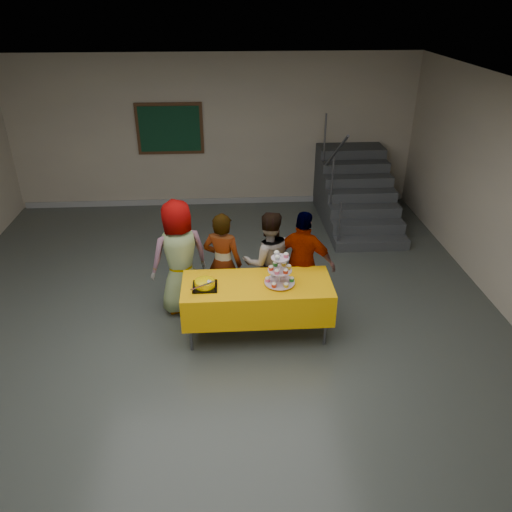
{
  "coord_description": "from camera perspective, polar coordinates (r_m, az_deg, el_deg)",
  "views": [
    {
      "loc": [
        0.19,
        -4.89,
        4.01
      ],
      "look_at": [
        0.55,
        0.62,
        1.05
      ],
      "focal_mm": 35.0,
      "sensor_mm": 36.0,
      "label": 1
    }
  ],
  "objects": [
    {
      "name": "room_shell",
      "position": [
        5.26,
        -5.58,
        7.11
      ],
      "size": [
        10.0,
        10.04,
        3.02
      ],
      "color": "#4C514C",
      "rests_on": "ground"
    },
    {
      "name": "bear_cake",
      "position": [
        6.16,
        -5.87,
        -3.1
      ],
      "size": [
        0.32,
        0.36,
        0.12
      ],
      "color": "black",
      "rests_on": "bake_table"
    },
    {
      "name": "bake_table",
      "position": [
        6.35,
        0.12,
        -4.79
      ],
      "size": [
        1.88,
        0.78,
        0.77
      ],
      "color": "#595960",
      "rests_on": "ground"
    },
    {
      "name": "noticeboard",
      "position": [
        10.2,
        -9.83,
        14.13
      ],
      "size": [
        1.3,
        0.05,
        1.0
      ],
      "color": "#472B16",
      "rests_on": "ground"
    },
    {
      "name": "cupcake_stand",
      "position": [
        6.14,
        2.74,
        -1.87
      ],
      "size": [
        0.38,
        0.38,
        0.44
      ],
      "color": "silver",
      "rests_on": "bake_table"
    },
    {
      "name": "schoolchild_a",
      "position": [
        6.82,
        -8.72,
        -0.15
      ],
      "size": [
        0.93,
        0.78,
        1.62
      ],
      "primitive_type": "imported",
      "rotation": [
        0.0,
        0.0,
        3.54
      ],
      "color": "slate",
      "rests_on": "ground"
    },
    {
      "name": "staircase",
      "position": [
        10.0,
        11.16,
        7.03
      ],
      "size": [
        1.3,
        2.4,
        2.04
      ],
      "color": "#424447",
      "rests_on": "ground"
    },
    {
      "name": "schoolchild_b",
      "position": [
        6.76,
        -3.81,
        -0.87
      ],
      "size": [
        0.62,
        0.5,
        1.47
      ],
      "primitive_type": "imported",
      "rotation": [
        0.0,
        0.0,
        2.83
      ],
      "color": "slate",
      "rests_on": "ground"
    },
    {
      "name": "schoolchild_d",
      "position": [
        6.75,
        5.41,
        -0.87
      ],
      "size": [
        0.95,
        0.68,
        1.49
      ],
      "primitive_type": "imported",
      "rotation": [
        0.0,
        0.0,
        2.74
      ],
      "color": "slate",
      "rests_on": "ground"
    },
    {
      "name": "schoolchild_c",
      "position": [
        6.81,
        1.4,
        -0.65
      ],
      "size": [
        0.77,
        0.63,
        1.46
      ],
      "primitive_type": "imported",
      "rotation": [
        0.0,
        0.0,
        3.26
      ],
      "color": "slate",
      "rests_on": "ground"
    }
  ]
}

